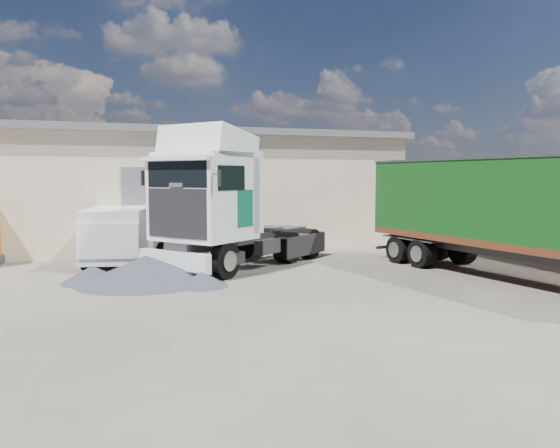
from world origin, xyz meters
name	(u,v)px	position (x,y,z in m)	size (l,w,h in m)	color
ground	(310,304)	(0.00, 0.00, 0.00)	(120.00, 120.00, 0.00)	#2A2722
warehouse	(72,188)	(-6.00, 16.00, 2.66)	(30.60, 12.60, 5.42)	beige
brick_boundary_wall	(506,223)	(11.50, 6.00, 1.25)	(0.35, 26.00, 2.50)	brown
tractor_unit	(222,210)	(-0.90, 5.77, 2.06)	(7.35, 6.56, 4.90)	black
box_trailer	(517,206)	(7.24, 0.82, 2.33)	(3.92, 11.73, 3.83)	#2D2D30
panel_van	(120,234)	(-4.16, 8.57, 1.07)	(3.11, 5.37, 2.06)	black
gravel_heap	(144,271)	(-3.73, 4.05, 0.40)	(4.85, 4.32, 0.87)	#21252C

